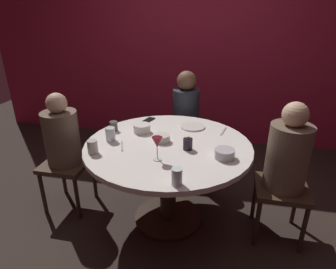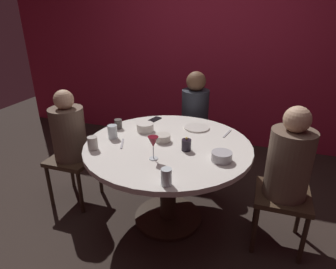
# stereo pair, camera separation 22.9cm
# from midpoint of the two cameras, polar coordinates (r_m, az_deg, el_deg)

# --- Properties ---
(ground_plane) EXTENTS (8.00, 8.00, 0.00)m
(ground_plane) POSITION_cam_midpoint_polar(r_m,az_deg,el_deg) (2.73, -2.50, -16.23)
(ground_plane) COLOR #2D231E
(back_wall) EXTENTS (6.00, 0.10, 2.60)m
(back_wall) POSITION_cam_midpoint_polar(r_m,az_deg,el_deg) (3.96, 4.23, 17.00)
(back_wall) COLOR maroon
(back_wall) RESTS_ON ground
(dining_table) EXTENTS (1.35, 1.35, 0.75)m
(dining_table) POSITION_cam_midpoint_polar(r_m,az_deg,el_deg) (2.40, -2.75, -5.17)
(dining_table) COLOR silver
(dining_table) RESTS_ON ground
(seated_diner_left) EXTENTS (0.40, 0.40, 1.12)m
(seated_diner_left) POSITION_cam_midpoint_polar(r_m,az_deg,el_deg) (2.74, -22.47, -1.05)
(seated_diner_left) COLOR #3F2D1E
(seated_diner_left) RESTS_ON ground
(seated_diner_back) EXTENTS (0.40, 0.40, 1.16)m
(seated_diner_back) POSITION_cam_midpoint_polar(r_m,az_deg,el_deg) (3.19, 1.50, 4.70)
(seated_diner_back) COLOR #3F2D1E
(seated_diner_back) RESTS_ON ground
(seated_diner_right) EXTENTS (0.40, 0.40, 1.16)m
(seated_diner_right) POSITION_cam_midpoint_polar(r_m,az_deg,el_deg) (2.30, 19.92, -4.63)
(seated_diner_right) COLOR #3F2D1E
(seated_diner_right) RESTS_ON ground
(candle_holder) EXTENTS (0.07, 0.07, 0.11)m
(candle_holder) POSITION_cam_midpoint_polar(r_m,az_deg,el_deg) (2.21, 0.98, -1.95)
(candle_holder) COLOR black
(candle_holder) RESTS_ON dining_table
(wine_glass) EXTENTS (0.08, 0.08, 0.18)m
(wine_glass) POSITION_cam_midpoint_polar(r_m,az_deg,el_deg) (2.03, -5.38, -1.85)
(wine_glass) COLOR silver
(wine_glass) RESTS_ON dining_table
(dinner_plate) EXTENTS (0.23, 0.23, 0.01)m
(dinner_plate) POSITION_cam_midpoint_polar(r_m,az_deg,el_deg) (2.65, 2.42, 1.55)
(dinner_plate) COLOR silver
(dinner_plate) RESTS_ON dining_table
(cell_phone) EXTENTS (0.11, 0.15, 0.01)m
(cell_phone) POSITION_cam_midpoint_polar(r_m,az_deg,el_deg) (2.83, -6.17, 2.85)
(cell_phone) COLOR black
(cell_phone) RESTS_ON dining_table
(bowl_serving_large) EXTENTS (0.15, 0.15, 0.07)m
(bowl_serving_large) POSITION_cam_midpoint_polar(r_m,az_deg,el_deg) (2.11, 8.11, -3.85)
(bowl_serving_large) COLOR #B7B7BC
(bowl_serving_large) RESTS_ON dining_table
(bowl_salad_center) EXTENTS (0.15, 0.15, 0.07)m
(bowl_salad_center) POSITION_cam_midpoint_polar(r_m,az_deg,el_deg) (2.55, -7.77, 1.19)
(bowl_salad_center) COLOR silver
(bowl_salad_center) RESTS_ON dining_table
(bowl_small_white) EXTENTS (0.13, 0.13, 0.06)m
(bowl_small_white) POSITION_cam_midpoint_polar(r_m,az_deg,el_deg) (2.35, -3.96, -0.81)
(bowl_small_white) COLOR beige
(bowl_small_white) RESTS_ON dining_table
(cup_near_candle) EXTENTS (0.08, 0.08, 0.10)m
(cup_near_candle) POSITION_cam_midpoint_polar(r_m,az_deg,el_deg) (2.26, -17.55, -2.40)
(cup_near_candle) COLOR #B2ADA3
(cup_near_candle) RESTS_ON dining_table
(cup_by_left_diner) EXTENTS (0.07, 0.07, 0.09)m
(cup_by_left_diner) POSITION_cam_midpoint_polar(r_m,az_deg,el_deg) (2.63, -13.18, 1.59)
(cup_by_left_diner) COLOR #4C4742
(cup_by_left_diner) RESTS_ON dining_table
(cup_by_right_diner) EXTENTS (0.07, 0.07, 0.11)m
(cup_by_right_diner) POSITION_cam_midpoint_polar(r_m,az_deg,el_deg) (1.78, -1.96, -8.44)
(cup_by_right_diner) COLOR silver
(cup_by_right_diner) RESTS_ON dining_table
(cup_center_front) EXTENTS (0.08, 0.08, 0.11)m
(cup_center_front) POSITION_cam_midpoint_polar(r_m,az_deg,el_deg) (2.43, -14.01, 0.00)
(cup_center_front) COLOR silver
(cup_center_front) RESTS_ON dining_table
(fork_near_plate) EXTENTS (0.08, 0.17, 0.01)m
(fork_near_plate) POSITION_cam_midpoint_polar(r_m,az_deg,el_deg) (2.33, -11.92, -2.26)
(fork_near_plate) COLOR #B7B7BC
(fork_near_plate) RESTS_ON dining_table
(knife_near_plate) EXTENTS (0.05, 0.18, 0.01)m
(knife_near_plate) POSITION_cam_midpoint_polar(r_m,az_deg,el_deg) (2.58, 8.40, 0.60)
(knife_near_plate) COLOR #B7B7BC
(knife_near_plate) RESTS_ON dining_table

